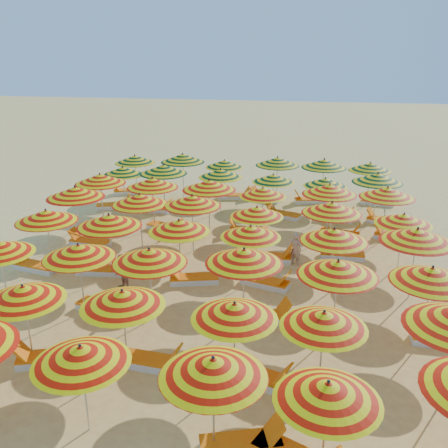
{
  "coord_description": "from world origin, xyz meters",
  "views": [
    {
      "loc": [
        3.07,
        -16.91,
        7.97
      ],
      "look_at": [
        0.0,
        0.5,
        1.6
      ],
      "focal_mm": 40.0,
      "sensor_mm": 36.0,
      "label": 1
    }
  ],
  "objects_px": {
    "umbrella_13": "(79,251)",
    "umbrella_19": "(109,221)",
    "umbrella_32": "(209,185)",
    "lounger_29": "(265,198)",
    "lounger_16": "(271,257)",
    "lounger_10": "(444,339)",
    "umbrella_3": "(213,368)",
    "umbrella_37": "(163,169)",
    "umbrella_38": "(220,173)",
    "lounger_22": "(114,205)",
    "lounger_9": "(263,318)",
    "lounger_20": "(340,234)",
    "umbrella_24": "(75,192)",
    "lounger_7": "(258,376)",
    "umbrella_25": "(140,200)",
    "umbrella_18": "(46,216)",
    "lounger_5": "(49,358)",
    "lounger_26": "(384,221)",
    "umbrella_45": "(278,161)",
    "lounger_17": "(341,255)",
    "umbrella_2": "(81,355)",
    "lounger_21": "(394,236)",
    "umbrella_28": "(332,208)",
    "lounger_11": "(35,266)",
    "umbrella_17": "(432,275)",
    "umbrella_8": "(122,299)",
    "lounger_31": "(378,202)",
    "umbrella_30": "(100,179)",
    "umbrella_9": "(235,311)",
    "umbrella_16": "(338,268)",
    "umbrella_34": "(330,190)",
    "umbrella_46": "(324,164)",
    "umbrella_27": "(257,212)",
    "umbrella_23": "(417,236)",
    "lounger_14": "(266,282)",
    "lounger_24": "(282,214)",
    "umbrella_35": "(387,193)",
    "lounger_8": "(103,308)",
    "umbrella_29": "(404,219)",
    "beachgoer_b": "(123,273)",
    "umbrella_4": "(328,392)",
    "lounger_25": "(335,218)",
    "umbrella_43": "(183,158)",
    "beachgoer_a": "(296,249)",
    "umbrella_44": "(224,164)",
    "lounger_15": "(89,242)",
    "lounger_2": "(243,444)",
    "lounger_30": "(310,200)",
    "lounger_18": "(166,228)",
    "umbrella_31": "(152,183)",
    "umbrella_14": "(149,256)",
    "umbrella_40": "(325,182)",
    "lounger_27": "(128,191)",
    "umbrella_15": "(244,256)",
    "lounger_28": "(235,196)",
    "umbrella_41": "(378,178)",
    "umbrella_7": "(23,293)",
    "umbrella_22": "(334,235)"
  },
  "relations": [
    {
      "from": "umbrella_35",
      "to": "umbrella_45",
      "type": "xyz_separation_m",
      "value": [
        -4.95,
        5.11,
        0.0
      ]
    },
    {
      "from": "lounger_25",
      "to": "lounger_15",
      "type": "bearing_deg",
      "value": -150.57
    },
    {
      "from": "lounger_21",
      "to": "lounger_30",
      "type": "xyz_separation_m",
      "value": [
        -3.64,
        4.8,
        0.0
      ]
    },
    {
      "from": "umbrella_18",
      "to": "umbrella_19",
      "type": "height_order",
      "value": "umbrella_19"
    },
    {
      "from": "umbrella_7",
      "to": "lounger_31",
      "type": "bearing_deg",
      "value": 56.07
    },
    {
      "from": "umbrella_4",
      "to": "lounger_25",
      "type": "distance_m",
      "value": 15.42
    },
    {
      "from": "lounger_9",
      "to": "lounger_20",
      "type": "height_order",
      "value": "same"
    },
    {
      "from": "umbrella_24",
      "to": "umbrella_45",
      "type": "distance_m",
      "value": 10.85
    },
    {
      "from": "umbrella_23",
      "to": "umbrella_31",
      "type": "bearing_deg",
      "value": 154.54
    },
    {
      "from": "umbrella_13",
      "to": "lounger_21",
      "type": "distance_m",
      "value": 13.43
    },
    {
      "from": "umbrella_13",
      "to": "umbrella_19",
      "type": "bearing_deg",
      "value": 91.92
    },
    {
      "from": "umbrella_3",
      "to": "lounger_26",
      "type": "distance_m",
      "value": 16.12
    },
    {
      "from": "umbrella_9",
      "to": "lounger_16",
      "type": "height_order",
      "value": "umbrella_9"
    },
    {
      "from": "umbrella_35",
      "to": "lounger_18",
      "type": "distance_m",
      "value": 9.76
    },
    {
      "from": "umbrella_3",
      "to": "lounger_16",
      "type": "distance_m",
      "value": 10.08
    },
    {
      "from": "lounger_5",
      "to": "lounger_9",
      "type": "xyz_separation_m",
      "value": [
        5.38,
        3.03,
        0.0
      ]
    },
    {
      "from": "umbrella_24",
      "to": "lounger_7",
      "type": "height_order",
      "value": "umbrella_24"
    },
    {
      "from": "umbrella_29",
      "to": "beachgoer_b",
      "type": "height_order",
      "value": "umbrella_29"
    },
    {
      "from": "lounger_16",
      "to": "lounger_10",
      "type": "bearing_deg",
      "value": -42.58
    },
    {
      "from": "umbrella_27",
      "to": "umbrella_40",
      "type": "bearing_deg",
      "value": 61.34
    },
    {
      "from": "umbrella_25",
      "to": "umbrella_18",
      "type": "bearing_deg",
      "value": -137.15
    },
    {
      "from": "umbrella_13",
      "to": "lounger_17",
      "type": "distance_m",
      "value": 10.15
    },
    {
      "from": "umbrella_34",
      "to": "umbrella_46",
      "type": "height_order",
      "value": "umbrella_46"
    },
    {
      "from": "lounger_8",
      "to": "lounger_26",
      "type": "distance_m",
      "value": 14.07
    },
    {
      "from": "umbrella_2",
      "to": "lounger_21",
      "type": "bearing_deg",
      "value": 57.68
    },
    {
      "from": "lounger_5",
      "to": "lounger_26",
      "type": "bearing_deg",
      "value": -146.56
    },
    {
      "from": "umbrella_28",
      "to": "lounger_21",
      "type": "relative_size",
      "value": 1.33
    },
    {
      "from": "lounger_16",
      "to": "lounger_24",
      "type": "xyz_separation_m",
      "value": [
        0.11,
        5.33,
        0.0
      ]
    },
    {
      "from": "umbrella_22",
      "to": "lounger_30",
      "type": "height_order",
      "value": "umbrella_22"
    },
    {
      "from": "umbrella_14",
      "to": "umbrella_40",
      "type": "bearing_deg",
      "value": 62.64
    },
    {
      "from": "umbrella_13",
      "to": "umbrella_35",
      "type": "bearing_deg",
      "value": 38.36
    },
    {
      "from": "umbrella_17",
      "to": "lounger_16",
      "type": "relative_size",
      "value": 1.72
    },
    {
      "from": "umbrella_3",
      "to": "umbrella_37",
      "type": "distance_m",
      "value": 16.02
    },
    {
      "from": "umbrella_41",
      "to": "lounger_25",
      "type": "xyz_separation_m",
      "value": [
        -1.76,
        -0.08,
        -2.03
      ]
    },
    {
      "from": "umbrella_9",
      "to": "umbrella_16",
      "type": "distance_m",
      "value": 3.59
    },
    {
      "from": "umbrella_34",
      "to": "lounger_27",
      "type": "relative_size",
      "value": 1.46
    },
    {
      "from": "umbrella_32",
      "to": "lounger_29",
      "type": "bearing_deg",
      "value": 69.45
    },
    {
      "from": "lounger_18",
      "to": "lounger_31",
      "type": "relative_size",
      "value": 1.02
    },
    {
      "from": "umbrella_28",
      "to": "lounger_11",
      "type": "height_order",
      "value": "umbrella_28"
    },
    {
      "from": "umbrella_30",
      "to": "umbrella_45",
      "type": "relative_size",
      "value": 1.01
    },
    {
      "from": "umbrella_32",
      "to": "lounger_8",
      "type": "bearing_deg",
      "value": -103.95
    },
    {
      "from": "umbrella_38",
      "to": "lounger_22",
      "type": "relative_size",
      "value": 1.53
    },
    {
      "from": "umbrella_4",
      "to": "lounger_15",
      "type": "height_order",
      "value": "umbrella_4"
    },
    {
      "from": "umbrella_8",
      "to": "lounger_31",
      "type": "relative_size",
      "value": 1.55
    },
    {
      "from": "umbrella_27",
      "to": "umbrella_23",
      "type": "bearing_deg",
      "value": -24.19
    },
    {
      "from": "umbrella_16",
      "to": "umbrella_44",
      "type": "distance_m",
      "value": 14.17
    },
    {
      "from": "lounger_2",
      "to": "lounger_30",
      "type": "xyz_separation_m",
      "value": [
        1.15,
        17.73,
        0.0
      ]
    },
    {
      "from": "umbrella_13",
      "to": "lounger_14",
      "type": "xyz_separation_m",
      "value": [
        5.49,
        2.76,
        -1.92
      ]
    },
    {
      "from": "umbrella_15",
      "to": "lounger_28",
      "type": "distance_m",
      "value": 13.04
    },
    {
      "from": "umbrella_43",
      "to": "beachgoer_a",
      "type": "relative_size",
      "value": 2.32
    }
  ]
}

